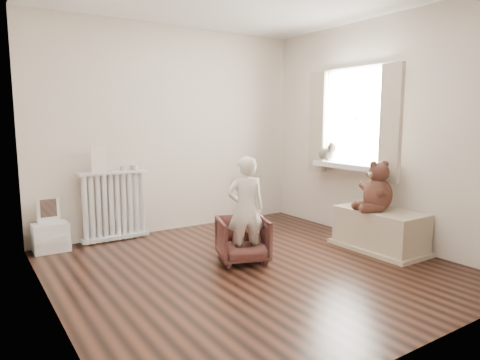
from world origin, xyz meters
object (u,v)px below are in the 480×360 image
child (246,209)px  teddy_bear (378,190)px  radiator (115,208)px  armchair (243,239)px  toy_bench (380,232)px  toy_vanity (50,227)px  plush_cat (327,153)px

child → teddy_bear: 1.51m
radiator → armchair: size_ratio=1.67×
armchair → radiator: bearing=139.5°
radiator → toy_bench: (2.34, -1.98, -0.19)m
toy_vanity → child: child is taller
armchair → toy_bench: bearing=0.5°
teddy_bear → radiator: bearing=158.1°
radiator → teddy_bear: (2.29, -1.97, 0.28)m
armchair → teddy_bear: size_ratio=0.93×
toy_bench → plush_cat: size_ratio=3.23×
toy_vanity → teddy_bear: size_ratio=1.07×
toy_vanity → armchair: toy_vanity is taller
armchair → child: 0.33m
toy_vanity → teddy_bear: bearing=-32.8°
armchair → plush_cat: 1.87m
radiator → armchair: radiator is taller
child → toy_vanity: bearing=-24.0°
armchair → plush_cat: plush_cat is taller
toy_vanity → toy_bench: toy_vanity is taller
toy_vanity → armchair: size_ratio=1.16×
plush_cat → toy_vanity: bearing=169.5°
toy_vanity → teddy_bear: teddy_bear is taller
armchair → plush_cat: bearing=35.9°
radiator → plush_cat: 2.74m
armchair → teddy_bear: teddy_bear is taller
toy_bench → child: bearing=162.9°
plush_cat → armchair: bearing=-157.4°
child → plush_cat: plush_cat is taller
child → teddy_bear: bearing=-178.2°
toy_vanity → plush_cat: size_ratio=1.96×
toy_vanity → toy_bench: 3.63m
toy_bench → plush_cat: bearing=82.0°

